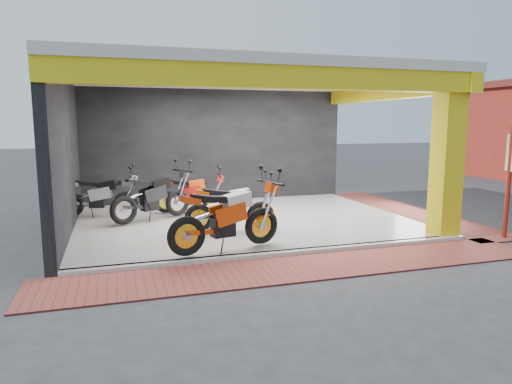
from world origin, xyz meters
TOP-DOWN VIEW (x-y plane):
  - ground at (0.00, 0.00)m, footprint 80.00×80.00m
  - showroom_floor at (0.00, 2.00)m, footprint 8.00×6.00m
  - showroom_ceiling at (0.00, 2.00)m, footprint 8.40×6.40m
  - back_wall at (0.00, 5.10)m, footprint 8.20×0.20m
  - left_wall at (-4.10, 2.00)m, footprint 0.20×6.20m
  - corner_column at (3.75, -0.75)m, footprint 0.50×0.50m
  - header_beam_front at (0.00, -1.00)m, footprint 8.40×0.30m
  - header_beam_right at (4.00, 2.00)m, footprint 0.30×6.40m
  - floor_kerb at (0.00, -1.02)m, footprint 8.00×0.20m
  - paver_front at (0.00, -1.80)m, footprint 9.00×1.40m
  - paver_right at (4.80, 2.00)m, footprint 1.40×7.00m
  - signpost at (4.99, -1.21)m, footprint 0.10×0.34m
  - moto_hero at (-0.34, -0.50)m, footprint 2.58×1.46m
  - moto_row_a at (0.03, 0.70)m, footprint 2.18×1.00m
  - moto_row_b at (-1.54, 2.77)m, footprint 2.45×1.79m
  - moto_row_c at (-0.53, 3.10)m, footprint 2.05×0.98m
  - moto_row_d at (-2.80, 3.23)m, footprint 2.18×1.08m

SIDE VIEW (x-z plane):
  - ground at x=0.00m, z-range 0.00..0.00m
  - paver_front at x=0.00m, z-range 0.00..0.03m
  - paver_right at x=4.80m, z-range 0.00..0.03m
  - showroom_floor at x=0.00m, z-range 0.00..0.10m
  - floor_kerb at x=0.00m, z-range 0.00..0.10m
  - moto_row_c at x=-0.53m, z-range 0.10..1.30m
  - moto_row_d at x=-2.80m, z-range 0.10..1.37m
  - moto_row_a at x=0.03m, z-range 0.10..1.39m
  - moto_row_b at x=-1.54m, z-range 0.10..1.51m
  - moto_hero at x=-0.34m, z-range 0.10..1.59m
  - signpost at x=4.99m, z-range 0.12..2.57m
  - back_wall at x=0.00m, z-range 0.00..3.50m
  - left_wall at x=-4.10m, z-range 0.00..3.50m
  - corner_column at x=3.75m, z-range 0.00..3.50m
  - header_beam_front at x=0.00m, z-range 3.10..3.50m
  - header_beam_right at x=4.00m, z-range 3.10..3.50m
  - showroom_ceiling at x=0.00m, z-range 3.50..3.70m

